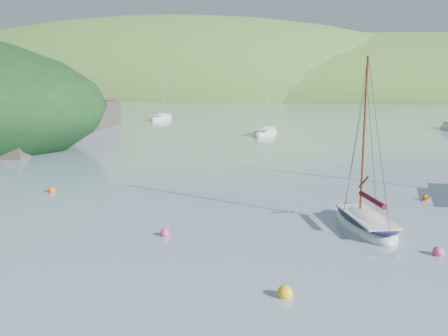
# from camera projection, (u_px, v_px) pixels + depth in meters

# --- Properties ---
(ground) EXTENTS (700.00, 700.00, 0.00)m
(ground) POSITION_uv_depth(u_px,v_px,m) (211.00, 257.00, 19.15)
(ground) COLOR gray
(ground) RESTS_ON ground
(shoreline_hills) EXTENTS (690.00, 135.00, 56.00)m
(shoreline_hills) POSITION_uv_depth(u_px,v_px,m) (298.00, 96.00, 186.77)
(shoreline_hills) COLOR #3A6F2A
(shoreline_hills) RESTS_ON ground
(daysailer_white) EXTENTS (3.62, 5.77, 8.33)m
(daysailer_white) POSITION_uv_depth(u_px,v_px,m) (365.00, 224.00, 22.86)
(daysailer_white) COLOR silver
(daysailer_white) RESTS_ON ground
(distant_sloop_a) EXTENTS (3.17, 6.96, 9.60)m
(distant_sloop_a) POSITION_uv_depth(u_px,v_px,m) (265.00, 133.00, 59.82)
(distant_sloop_a) COLOR silver
(distant_sloop_a) RESTS_ON ground
(distant_sloop_c) EXTENTS (2.84, 7.14, 10.02)m
(distant_sloop_c) POSITION_uv_depth(u_px,v_px,m) (161.00, 119.00, 80.87)
(distant_sloop_c) COLOR silver
(distant_sloop_c) RESTS_ON ground
(mooring_buoys) EXTENTS (22.03, 14.75, 0.51)m
(mooring_buoys) POSITION_uv_depth(u_px,v_px,m) (267.00, 235.00, 21.54)
(mooring_buoys) COLOR yellow
(mooring_buoys) RESTS_ON ground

